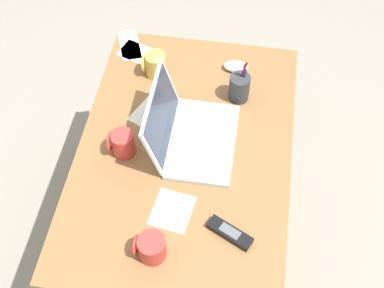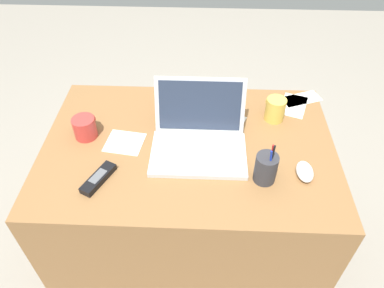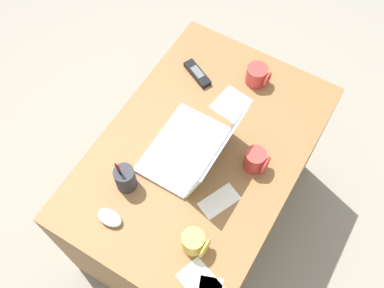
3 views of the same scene
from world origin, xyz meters
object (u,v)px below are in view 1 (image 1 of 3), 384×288
computer_mouse (236,66)px  coffee_mug_tall (155,65)px  coffee_mug_white (151,247)px  pen_holder (239,88)px  coffee_mug_spare (122,143)px  laptop (190,133)px  cordless_phone (230,233)px

computer_mouse → coffee_mug_tall: size_ratio=1.00×
coffee_mug_white → pen_holder: size_ratio=0.56×
computer_mouse → coffee_mug_spare: 0.57m
laptop → coffee_mug_tall: laptop is taller
cordless_phone → coffee_mug_white: bearing=113.5°
coffee_mug_spare → pen_holder: size_ratio=0.54×
coffee_mug_white → cordless_phone: bearing=-66.5°
laptop → pen_holder: bearing=-33.0°
computer_mouse → coffee_mug_spare: coffee_mug_spare is taller
coffee_mug_tall → pen_holder: pen_holder is taller
computer_mouse → coffee_mug_tall: 0.32m
coffee_mug_white → coffee_mug_spare: (0.36, 0.17, 0.01)m
coffee_mug_white → cordless_phone: 0.25m
coffee_mug_tall → pen_holder: bearing=-102.3°
pen_holder → computer_mouse: bearing=10.0°
cordless_phone → coffee_mug_tall: bearing=29.7°
coffee_mug_tall → cordless_phone: coffee_mug_tall is taller
coffee_mug_tall → coffee_mug_spare: bearing=174.5°
laptop → coffee_mug_spare: bearing=110.0°
computer_mouse → cordless_phone: bearing=-174.6°
laptop → coffee_mug_spare: laptop is taller
laptop → coffee_mug_spare: 0.24m
coffee_mug_tall → pen_holder: (-0.07, -0.34, 0.01)m
cordless_phone → pen_holder: pen_holder is taller
computer_mouse → coffee_mug_tall: bearing=103.5°
coffee_mug_spare → pen_holder: bearing=-50.1°
coffee_mug_white → coffee_mug_tall: 0.76m
laptop → cordless_phone: bearing=-151.9°
coffee_mug_spare → cordless_phone: bearing=-122.7°
coffee_mug_white → pen_holder: bearing=-16.4°
coffee_mug_spare → laptop: bearing=-70.0°
laptop → computer_mouse: bearing=-18.4°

